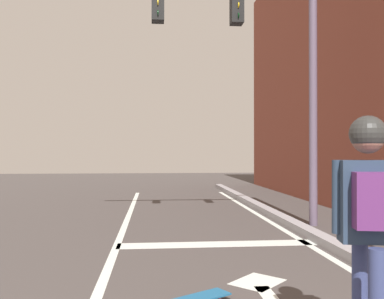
% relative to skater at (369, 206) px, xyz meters
% --- Properties ---
extents(lane_line_center, '(0.12, 20.00, 0.01)m').
position_rel_skater_xyz_m(lane_line_center, '(-1.98, 2.30, -1.09)').
color(lane_line_center, silver).
rests_on(lane_line_center, ground).
extents(lane_line_curbside, '(0.12, 20.00, 0.01)m').
position_rel_skater_xyz_m(lane_line_curbside, '(1.00, 2.30, -1.09)').
color(lane_line_curbside, silver).
rests_on(lane_line_curbside, ground).
extents(stop_bar, '(3.13, 0.40, 0.01)m').
position_rel_skater_xyz_m(stop_bar, '(-0.41, 3.85, -1.09)').
color(stop_bar, silver).
rests_on(stop_bar, ground).
extents(lane_arrow_head, '(0.71, 0.71, 0.01)m').
position_rel_skater_xyz_m(lane_arrow_head, '(-0.26, 1.93, -1.09)').
color(lane_arrow_head, silver).
rests_on(lane_arrow_head, ground).
extents(curb_strip, '(0.24, 24.00, 0.14)m').
position_rel_skater_xyz_m(curb_strip, '(1.25, 2.30, -1.02)').
color(curb_strip, '#99969B').
rests_on(curb_strip, ground).
extents(skater, '(0.44, 0.61, 1.62)m').
position_rel_skater_xyz_m(skater, '(0.00, 0.00, 0.00)').
color(skater, navy).
rests_on(skater, skateboard).
extents(traffic_signal_mast, '(4.70, 0.34, 5.03)m').
position_rel_skater_xyz_m(traffic_signal_mast, '(0.49, 5.35, 2.46)').
color(traffic_signal_mast, '#605268').
rests_on(traffic_signal_mast, ground).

